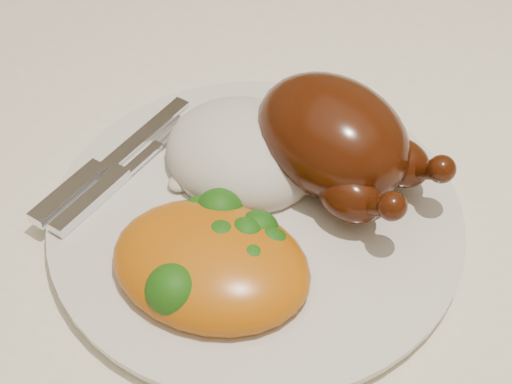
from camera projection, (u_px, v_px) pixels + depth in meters
The scene contains 7 objects.
dining_table at pixel (302, 224), 0.68m from camera, with size 1.60×0.90×0.76m.
tablecloth at pixel (306, 169), 0.63m from camera, with size 1.73×1.03×0.18m.
dinner_plate at pixel (256, 216), 0.54m from camera, with size 0.31×0.31×0.01m, color silver.
roast_chicken at pixel (335, 139), 0.53m from camera, with size 0.17×0.12×0.08m.
rice_mound at pixel (243, 154), 0.56m from camera, with size 0.13×0.12×0.07m.
mac_and_cheese at pixel (219, 261), 0.49m from camera, with size 0.16×0.14×0.05m.
cutlery at pixel (103, 178), 0.55m from camera, with size 0.04×0.17×0.01m.
Camera 1 is at (0.23, -0.39, 1.18)m, focal length 50.00 mm.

